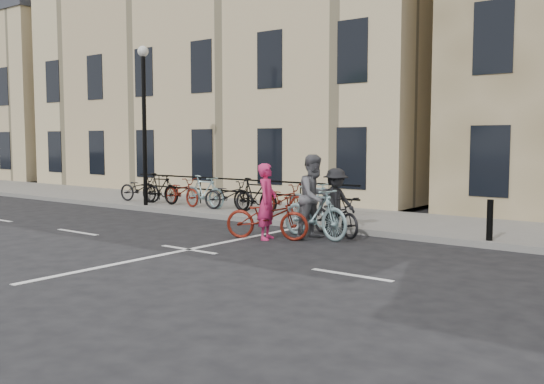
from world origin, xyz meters
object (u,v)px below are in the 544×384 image
Objects in this scene: lamp_post at (144,105)px; cyclist_grey at (315,205)px; cyclist_dark at (336,209)px; cyclist_pink at (267,213)px.

lamp_post reaches higher than cyclist_grey.
cyclist_grey is 0.70m from cyclist_dark.
cyclist_pink is 1.76m from cyclist_dark.
cyclist_dark is (0.18, 0.66, -0.16)m from cyclist_grey.
cyclist_dark is (7.99, -0.85, -2.84)m from lamp_post.
lamp_post is 2.46× the size of cyclist_grey.
cyclist_grey is at bearing -10.96° from lamp_post.
cyclist_grey reaches higher than cyclist_pink.
cyclist_pink is 1.15m from cyclist_grey.
cyclist_dark is (0.99, 1.46, 0.03)m from cyclist_pink.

